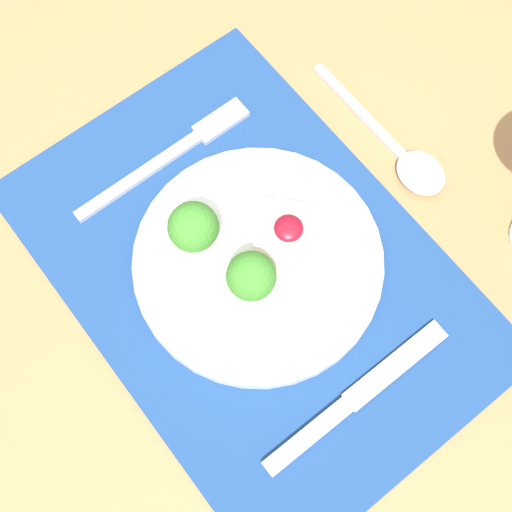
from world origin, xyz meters
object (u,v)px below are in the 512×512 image
at_px(fork, 175,152).
at_px(knife, 345,407).
at_px(spoon, 408,160).
at_px(dinner_plate, 254,257).

bearing_deg(fork, knife, -6.77).
height_order(fork, knife, knife).
bearing_deg(knife, spoon, 126.84).
xyz_separation_m(dinner_plate, fork, (-0.15, 0.01, -0.01)).
relative_size(knife, spoon, 1.08).
distance_m(knife, spoon, 0.26).
height_order(dinner_plate, knife, dinner_plate).
bearing_deg(fork, dinner_plate, -5.08).
distance_m(fork, spoon, 0.24).
xyz_separation_m(fork, spoon, (0.16, 0.18, 0.00)).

